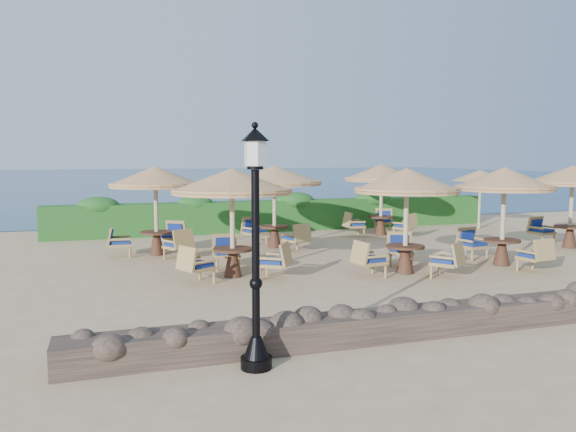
{
  "coord_description": "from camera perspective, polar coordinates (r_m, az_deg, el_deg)",
  "views": [
    {
      "loc": [
        -6.71,
        -14.1,
        2.92
      ],
      "look_at": [
        -1.95,
        0.55,
        1.3
      ],
      "focal_mm": 35.0,
      "sensor_mm": 36.0,
      "label": 1
    }
  ],
  "objects": [
    {
      "name": "cafe_set_1",
      "position": [
        14.3,
        11.94,
        1.67
      ],
      "size": [
        2.75,
        2.75,
        2.65
      ],
      "color": "#C9B88D",
      "rests_on": "ground"
    },
    {
      "name": "cafe_set_5",
      "position": [
        21.27,
        9.47,
        3.2
      ],
      "size": [
        2.81,
        2.8,
        2.65
      ],
      "color": "#C9B88D",
      "rests_on": "ground"
    },
    {
      "name": "stone_wall",
      "position": [
        10.71,
        21.87,
        -9.03
      ],
      "size": [
        15.0,
        0.65,
        0.44
      ],
      "primitive_type": "cube",
      "color": "brown",
      "rests_on": "ground"
    },
    {
      "name": "cafe_set_4",
      "position": [
        18.02,
        -1.4,
        3.26
      ],
      "size": [
        3.09,
        3.09,
        2.65
      ],
      "color": "#C9B88D",
      "rests_on": "ground"
    },
    {
      "name": "cafe_set_6",
      "position": [
        20.14,
        26.91,
        2.75
      ],
      "size": [
        2.76,
        2.87,
        2.65
      ],
      "color": "#C9B88D",
      "rests_on": "ground"
    },
    {
      "name": "extra_parasol",
      "position": [
        24.16,
        18.97,
        3.9
      ],
      "size": [
        2.3,
        2.3,
        2.41
      ],
      "color": "#C9B88D",
      "rests_on": "ground"
    },
    {
      "name": "hedge",
      "position": [
        22.45,
        -0.52,
        0.07
      ],
      "size": [
        18.0,
        0.9,
        1.2
      ],
      "primitive_type": "cube",
      "color": "#184C19",
      "rests_on": "ground"
    },
    {
      "name": "cafe_set_3",
      "position": [
        17.09,
        -13.3,
        2.39
      ],
      "size": [
        2.76,
        2.77,
        2.65
      ],
      "color": "#C9B88D",
      "rests_on": "ground"
    },
    {
      "name": "cafe_set_0",
      "position": [
        13.62,
        -5.7,
        1.86
      ],
      "size": [
        2.95,
        2.95,
        2.65
      ],
      "color": "#C9B88D",
      "rests_on": "ground"
    },
    {
      "name": "sea",
      "position": [
        84.42,
        -13.47,
        3.85
      ],
      "size": [
        160.0,
        160.0,
        0.0
      ],
      "primitive_type": "plane",
      "color": "navy",
      "rests_on": "ground"
    },
    {
      "name": "ground",
      "position": [
        15.88,
        7.34,
        -4.64
      ],
      "size": [
        120.0,
        120.0,
        0.0
      ],
      "primitive_type": "plane",
      "color": "tan",
      "rests_on": "ground"
    },
    {
      "name": "lamp_post",
      "position": [
        7.67,
        -3.3,
        -4.28
      ],
      "size": [
        0.44,
        0.44,
        3.31
      ],
      "color": "black",
      "rests_on": "ground"
    },
    {
      "name": "cafe_set_2",
      "position": [
        16.1,
        21.09,
        2.22
      ],
      "size": [
        2.6,
        2.87,
        2.65
      ],
      "color": "#C9B88D",
      "rests_on": "ground"
    }
  ]
}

